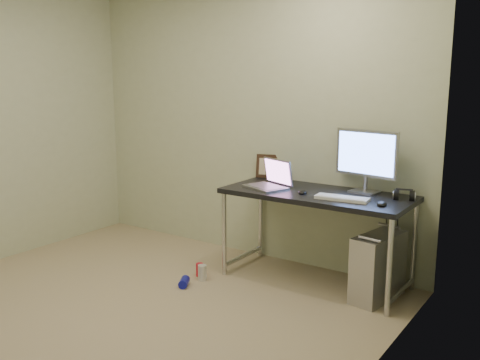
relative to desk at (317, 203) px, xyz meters
name	(u,v)px	position (x,y,z in m)	size (l,w,h in m)	color
floor	(107,319)	(-0.88, -1.42, -0.67)	(3.50, 3.50, 0.00)	tan
wall_back	(247,121)	(-0.88, 0.33, 0.58)	(3.50, 0.02, 2.50)	beige
wall_right	(351,165)	(0.87, -1.42, 0.58)	(0.02, 3.50, 2.50)	beige
desk	(317,203)	(0.00, 0.00, 0.00)	(1.49, 0.65, 0.75)	black
tower_computer	(378,267)	(0.54, -0.04, -0.41)	(0.29, 0.51, 0.53)	#B3B4B8
cable_a	(387,236)	(0.49, 0.28, -0.27)	(0.01, 0.01, 0.70)	black
cable_b	(397,241)	(0.58, 0.26, -0.29)	(0.01, 0.01, 0.72)	black
can_red	(200,270)	(-0.85, -0.44, -0.61)	(0.06, 0.06, 0.11)	red
can_white	(202,273)	(-0.78, -0.50, -0.60)	(0.07, 0.07, 0.13)	silver
can_blue	(184,282)	(-0.82, -0.68, -0.63)	(0.07, 0.07, 0.13)	#1215AE
laptop	(270,181)	(-0.40, -0.06, 0.14)	(0.41, 0.37, 0.23)	#A7A7AE
monitor	(366,156)	(0.32, 0.20, 0.37)	(0.53, 0.19, 0.50)	#A7A7AE
keyboard	(342,198)	(0.27, -0.13, 0.10)	(0.39, 0.13, 0.02)	white
mouse_right	(382,203)	(0.58, -0.13, 0.10)	(0.07, 0.11, 0.04)	black
mouse_left	(303,191)	(-0.07, -0.10, 0.10)	(0.07, 0.11, 0.04)	black
headphones	(404,196)	(0.65, 0.14, 0.11)	(0.18, 0.10, 0.10)	black
picture_frame	(271,166)	(-0.61, 0.30, 0.19)	(0.26, 0.03, 0.21)	black
webcam	(287,171)	(-0.44, 0.29, 0.16)	(0.04, 0.03, 0.11)	silver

